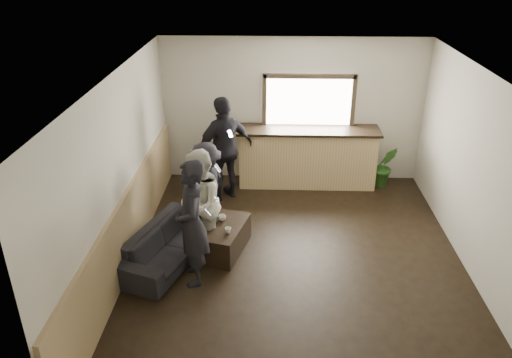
{
  "coord_description": "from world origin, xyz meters",
  "views": [
    {
      "loc": [
        -0.38,
        -6.23,
        4.39
      ],
      "look_at": [
        -0.61,
        0.4,
        1.18
      ],
      "focal_mm": 35.0,
      "sensor_mm": 36.0,
      "label": 1
    }
  ],
  "objects_px": {
    "cup_b": "(228,230)",
    "person_c": "(206,186)",
    "coffee_table": "(224,238)",
    "person_a": "(192,223)",
    "bar_counter": "(307,153)",
    "cup_a": "(222,218)",
    "person_d": "(224,149)",
    "sofa": "(169,243)",
    "potted_plant": "(384,166)",
    "person_b": "(200,203)"
  },
  "relations": [
    {
      "from": "cup_b",
      "to": "person_b",
      "type": "distance_m",
      "value": 0.59
    },
    {
      "from": "cup_b",
      "to": "person_b",
      "type": "xyz_separation_m",
      "value": [
        -0.43,
        0.19,
        0.35
      ]
    },
    {
      "from": "person_b",
      "to": "person_d",
      "type": "bearing_deg",
      "value": 175.59
    },
    {
      "from": "sofa",
      "to": "potted_plant",
      "type": "xyz_separation_m",
      "value": [
        3.7,
        2.64,
        0.13
      ]
    },
    {
      "from": "bar_counter",
      "to": "person_b",
      "type": "height_order",
      "value": "bar_counter"
    },
    {
      "from": "cup_a",
      "to": "person_d",
      "type": "bearing_deg",
      "value": 93.5
    },
    {
      "from": "coffee_table",
      "to": "cup_b",
      "type": "bearing_deg",
      "value": -67.56
    },
    {
      "from": "cup_b",
      "to": "person_d",
      "type": "bearing_deg",
      "value": 96.45
    },
    {
      "from": "cup_b",
      "to": "person_c",
      "type": "xyz_separation_m",
      "value": [
        -0.43,
        0.93,
        0.26
      ]
    },
    {
      "from": "sofa",
      "to": "person_d",
      "type": "distance_m",
      "value": 2.27
    },
    {
      "from": "potted_plant",
      "to": "person_c",
      "type": "xyz_separation_m",
      "value": [
        -3.25,
        -1.65,
        0.33
      ]
    },
    {
      "from": "cup_a",
      "to": "cup_b",
      "type": "height_order",
      "value": "cup_a"
    },
    {
      "from": "sofa",
      "to": "potted_plant",
      "type": "relative_size",
      "value": 2.31
    },
    {
      "from": "bar_counter",
      "to": "person_b",
      "type": "xyz_separation_m",
      "value": [
        -1.75,
        -2.44,
        0.19
      ]
    },
    {
      "from": "cup_a",
      "to": "person_b",
      "type": "relative_size",
      "value": 0.07
    },
    {
      "from": "cup_a",
      "to": "potted_plant",
      "type": "distance_m",
      "value": 3.68
    },
    {
      "from": "bar_counter",
      "to": "cup_a",
      "type": "distance_m",
      "value": 2.68
    },
    {
      "from": "bar_counter",
      "to": "cup_b",
      "type": "xyz_separation_m",
      "value": [
        -1.31,
        -2.62,
        -0.16
      ]
    },
    {
      "from": "sofa",
      "to": "person_c",
      "type": "bearing_deg",
      "value": -4.78
    },
    {
      "from": "sofa",
      "to": "person_c",
      "type": "relative_size",
      "value": 1.28
    },
    {
      "from": "sofa",
      "to": "cup_b",
      "type": "xyz_separation_m",
      "value": [
        0.88,
        0.06,
        0.21
      ]
    },
    {
      "from": "coffee_table",
      "to": "person_b",
      "type": "height_order",
      "value": "person_b"
    },
    {
      "from": "person_a",
      "to": "person_d",
      "type": "height_order",
      "value": "person_d"
    },
    {
      "from": "sofa",
      "to": "person_a",
      "type": "height_order",
      "value": "person_a"
    },
    {
      "from": "person_a",
      "to": "person_d",
      "type": "distance_m",
      "value": 2.54
    },
    {
      "from": "person_c",
      "to": "cup_b",
      "type": "bearing_deg",
      "value": 42.39
    },
    {
      "from": "coffee_table",
      "to": "person_a",
      "type": "xyz_separation_m",
      "value": [
        -0.35,
        -0.74,
        0.7
      ]
    },
    {
      "from": "bar_counter",
      "to": "cup_b",
      "type": "bearing_deg",
      "value": -116.59
    },
    {
      "from": "cup_b",
      "to": "person_a",
      "type": "distance_m",
      "value": 0.81
    },
    {
      "from": "person_a",
      "to": "person_d",
      "type": "xyz_separation_m",
      "value": [
        0.21,
        2.53,
        0.05
      ]
    },
    {
      "from": "potted_plant",
      "to": "person_d",
      "type": "xyz_separation_m",
      "value": [
        -3.04,
        -0.59,
        0.56
      ]
    },
    {
      "from": "person_b",
      "to": "bar_counter",
      "type": "bearing_deg",
      "value": 146.53
    },
    {
      "from": "bar_counter",
      "to": "coffee_table",
      "type": "height_order",
      "value": "bar_counter"
    },
    {
      "from": "coffee_table",
      "to": "potted_plant",
      "type": "height_order",
      "value": "potted_plant"
    },
    {
      "from": "sofa",
      "to": "cup_a",
      "type": "relative_size",
      "value": 16.64
    },
    {
      "from": "person_b",
      "to": "person_c",
      "type": "xyz_separation_m",
      "value": [
        0.0,
        0.74,
        -0.09
      ]
    },
    {
      "from": "cup_a",
      "to": "potted_plant",
      "type": "xyz_separation_m",
      "value": [
        2.94,
        2.21,
        -0.07
      ]
    },
    {
      "from": "cup_a",
      "to": "person_a",
      "type": "bearing_deg",
      "value": -108.82
    },
    {
      "from": "bar_counter",
      "to": "person_c",
      "type": "distance_m",
      "value": 2.44
    },
    {
      "from": "person_a",
      "to": "person_d",
      "type": "bearing_deg",
      "value": 163.85
    },
    {
      "from": "person_a",
      "to": "coffee_table",
      "type": "bearing_deg",
      "value": 143.09
    },
    {
      "from": "coffee_table",
      "to": "bar_counter",
      "type": "bearing_deg",
      "value": 60.06
    },
    {
      "from": "sofa",
      "to": "potted_plant",
      "type": "distance_m",
      "value": 4.55
    },
    {
      "from": "person_a",
      "to": "person_c",
      "type": "relative_size",
      "value": 1.23
    },
    {
      "from": "sofa",
      "to": "cup_a",
      "type": "bearing_deg",
      "value": -40.85
    },
    {
      "from": "coffee_table",
      "to": "person_a",
      "type": "bearing_deg",
      "value": -115.45
    },
    {
      "from": "sofa",
      "to": "person_d",
      "type": "bearing_deg",
      "value": 1.97
    },
    {
      "from": "cup_a",
      "to": "person_c",
      "type": "xyz_separation_m",
      "value": [
        -0.31,
        0.56,
        0.26
      ]
    },
    {
      "from": "coffee_table",
      "to": "cup_a",
      "type": "distance_m",
      "value": 0.32
    },
    {
      "from": "cup_b",
      "to": "potted_plant",
      "type": "height_order",
      "value": "potted_plant"
    }
  ]
}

